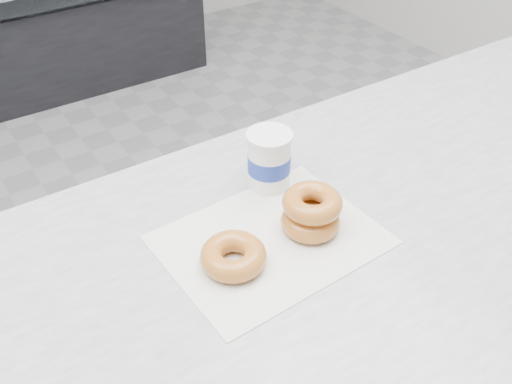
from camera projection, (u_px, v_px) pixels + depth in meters
ground at (148, 363)px, 1.79m from camera, size 5.00×5.00×0.00m
wax_paper at (271, 240)px, 0.92m from camera, size 0.35×0.27×0.00m
donut_single at (233, 256)px, 0.87m from camera, size 0.11×0.11×0.04m
donut_stack at (311, 212)px, 0.92m from camera, size 0.14×0.14×0.07m
coffee_cup at (269, 160)px, 1.01m from camera, size 0.09×0.09×0.11m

